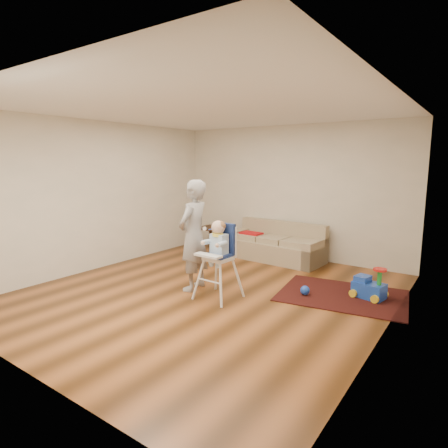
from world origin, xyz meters
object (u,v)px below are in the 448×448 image
Objects in this scene: high_chair at (218,261)px; side_table at (212,239)px; ride_on_toy at (369,282)px; toy_ball at (305,290)px; sofa at (275,241)px; adult at (194,235)px.

side_table is at bearing 131.04° from high_chair.
side_table is at bearing 175.28° from ride_on_toy.
side_table is 3.25m from toy_ball.
ride_on_toy reaches higher than toy_ball.
sofa is 2.12m from toy_ball.
high_chair is (0.35, -2.42, 0.18)m from sofa.
sofa is at bearing 2.94° from side_table.
sofa is 4.25× the size of ride_on_toy.
ride_on_toy is at bearing 28.24° from toy_ball.
sofa reaches higher than toy_ball.
side_table is at bearing -157.37° from adult.
toy_ball is at bearing -139.80° from ride_on_toy.
adult reaches higher than sofa.
high_chair is at bearing -140.95° from toy_ball.
sofa is at bearing 167.21° from adult.
ride_on_toy is 0.28× the size of adult.
ride_on_toy is 0.92m from toy_ball.
adult is (-0.20, -2.31, 0.47)m from sofa.
adult is (-2.34, -1.14, 0.60)m from ride_on_toy.
high_chair is at bearing -51.43° from side_table.
high_chair is at bearing -133.47° from ride_on_toy.
adult is (-0.54, 0.10, 0.30)m from high_chair.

